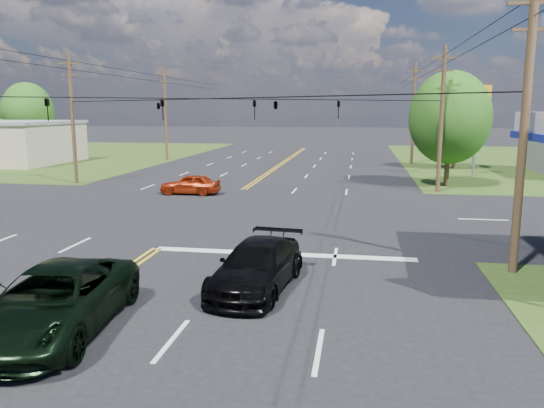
% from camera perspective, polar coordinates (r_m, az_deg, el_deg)
% --- Properties ---
extents(ground, '(280.00, 280.00, 0.00)m').
position_cam_1_polar(ground, '(28.90, -6.43, -0.78)').
color(ground, black).
rests_on(ground, ground).
extents(grass_nw, '(46.00, 48.00, 0.03)m').
position_cam_1_polar(grass_nw, '(73.33, -26.45, 4.81)').
color(grass_nw, '#2A4315').
rests_on(grass_nw, ground).
extents(stop_bar, '(10.00, 0.50, 0.02)m').
position_cam_1_polar(stop_bar, '(20.24, 1.11, -5.45)').
color(stop_bar, silver).
rests_on(stop_bar, ground).
extents(pole_se, '(1.60, 0.28, 9.50)m').
position_cam_1_polar(pole_se, '(19.03, 25.50, 7.59)').
color(pole_se, '#492B1E').
rests_on(pole_se, ground).
extents(pole_nw, '(1.60, 0.28, 9.50)m').
position_cam_1_polar(pole_nw, '(41.84, -20.67, 8.77)').
color(pole_nw, '#492B1E').
rests_on(pole_nw, ground).
extents(pole_ne, '(1.60, 0.28, 9.50)m').
position_cam_1_polar(pole_ne, '(36.67, 17.76, 8.83)').
color(pole_ne, '#492B1E').
rests_on(pole_ne, ground).
extents(pole_left_far, '(1.60, 0.28, 10.00)m').
position_cam_1_polar(pole_left_far, '(59.08, -11.39, 9.66)').
color(pole_left_far, '#492B1E').
rests_on(pole_left_far, ground).
extents(pole_right_far, '(1.60, 0.28, 10.00)m').
position_cam_1_polar(pole_right_far, '(55.54, 14.97, 9.50)').
color(pole_right_far, '#492B1E').
rests_on(pole_right_far, ground).
extents(span_wire_signals, '(26.00, 18.00, 1.13)m').
position_cam_1_polar(span_wire_signals, '(28.40, -6.67, 11.19)').
color(span_wire_signals, black).
rests_on(span_wire_signals, ground).
extents(power_lines, '(26.04, 100.00, 0.64)m').
position_cam_1_polar(power_lines, '(26.66, -8.03, 16.84)').
color(power_lines, black).
rests_on(power_lines, ground).
extents(tree_right_a, '(5.70, 5.70, 8.18)m').
position_cam_1_polar(tree_right_a, '(39.79, 18.58, 8.78)').
color(tree_right_a, '#492B1E').
rests_on(tree_right_a, ground).
extents(tree_right_b, '(4.94, 4.94, 7.09)m').
position_cam_1_polar(tree_right_b, '(52.05, 19.22, 8.22)').
color(tree_right_b, '#492B1E').
rests_on(tree_right_b, ground).
extents(tree_far_l, '(6.08, 6.08, 8.72)m').
position_cam_1_polar(tree_far_l, '(71.41, -24.81, 9.01)').
color(tree_far_l, '#492B1E').
rests_on(tree_far_l, ground).
extents(pickup_dkgreen, '(3.22, 6.04, 1.61)m').
position_cam_1_polar(pickup_dkgreen, '(14.25, -22.37, -9.62)').
color(pickup_dkgreen, black).
rests_on(pickup_dkgreen, ground).
extents(suv_black, '(2.62, 5.21, 1.45)m').
position_cam_1_polar(suv_black, '(16.26, -1.61, -6.71)').
color(suv_black, black).
rests_on(suv_black, ground).
extents(sedan_red, '(3.90, 1.62, 1.32)m').
position_cam_1_polar(sedan_red, '(34.87, -8.79, 2.13)').
color(sedan_red, '#9A250B').
rests_on(sedan_red, ground).
extents(polesign_ne, '(2.06, 0.41, 7.46)m').
position_cam_1_polar(polesign_ne, '(46.23, 21.20, 9.81)').
color(polesign_ne, '#A5A5AA').
rests_on(polesign_ne, ground).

